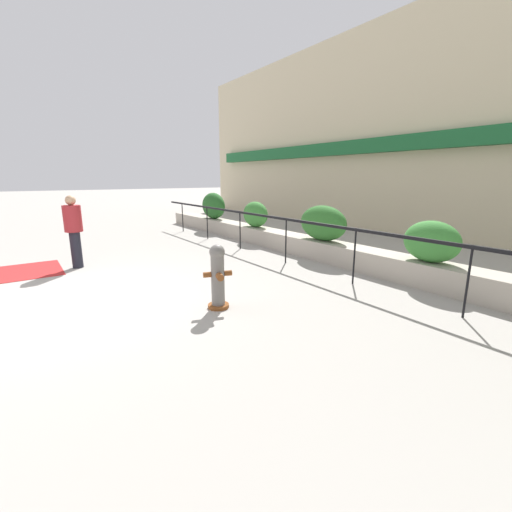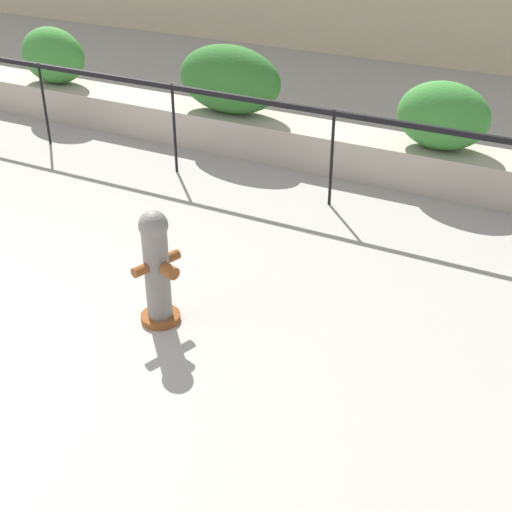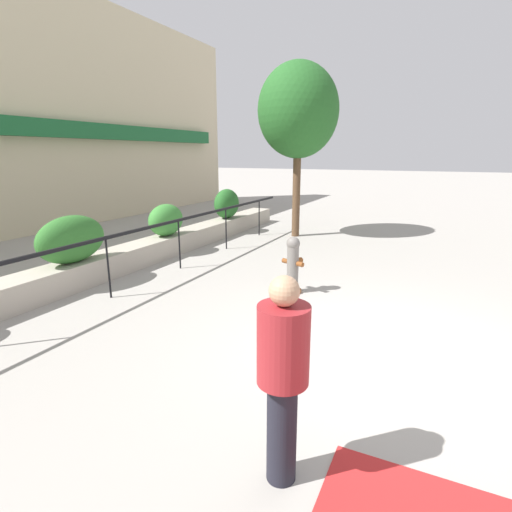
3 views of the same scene
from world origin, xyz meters
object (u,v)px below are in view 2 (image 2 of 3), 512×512
Objects in this scene: hedge_bush_1 at (53,55)px; fire_hydrant at (157,267)px; hedge_bush_2 at (229,79)px; hedge_bush_3 at (443,116)px.

hedge_bush_1 is 1.03× the size of fire_hydrant.
hedge_bush_2 reaches higher than hedge_bush_1.
hedge_bush_2 is 1.40× the size of fire_hydrant.
hedge_bush_3 is at bearing 0.00° from hedge_bush_1.
hedge_bush_2 is 1.36× the size of hedge_bush_3.
hedge_bush_3 is 4.25m from fire_hydrant.
fire_hydrant is (-1.38, -4.01, -0.36)m from hedge_bush_3.
hedge_bush_2 is at bearing 110.91° from fire_hydrant.
hedge_bush_1 is at bearing 139.07° from fire_hydrant.
hedge_bush_3 is (2.91, 0.00, -0.05)m from hedge_bush_2.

